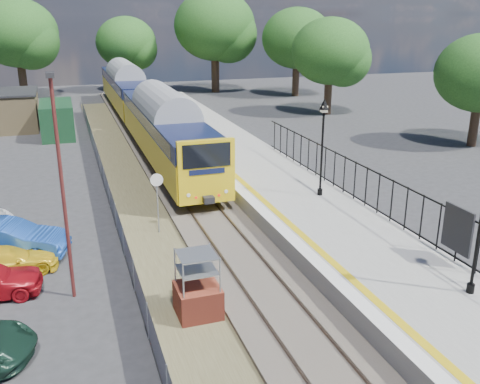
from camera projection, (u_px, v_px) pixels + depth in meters
name	position (u px, v px, depth m)	size (l,w,h in m)	color
ground	(259.00, 286.00, 18.83)	(120.00, 120.00, 0.00)	#2D2D30
track_bed	(185.00, 199.00, 27.37)	(5.90, 80.00, 0.29)	#473F38
platform	(282.00, 193.00, 27.14)	(5.00, 70.00, 0.90)	gray
platform_edge	(244.00, 189.00, 26.39)	(0.90, 70.00, 0.01)	silver
victorian_lamp_north	(323.00, 125.00, 24.45)	(0.44, 0.44, 4.60)	black
palisade_fence	(388.00, 198.00, 22.21)	(0.12, 26.00, 2.00)	black
wire_fence	(106.00, 184.00, 28.20)	(0.06, 52.00, 1.20)	#999EA3
tree_line	(132.00, 40.00, 54.98)	(56.80, 43.80, 11.88)	#332319
train	(141.00, 103.00, 42.79)	(2.82, 40.83, 3.51)	gold
brick_plinth	(198.00, 286.00, 16.67)	(1.37, 1.37, 2.18)	maroon
speed_sign	(157.00, 193.00, 22.72)	(0.55, 0.10, 2.74)	#999EA3
carpark_lamp	(61.00, 177.00, 16.81)	(0.25, 0.50, 7.48)	#551E1C
car_blue	(6.00, 240.00, 20.79)	(1.60, 4.58, 1.51)	#1A459F
car_yellow	(5.00, 262.00, 19.48)	(1.48, 3.65, 1.06)	yellow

